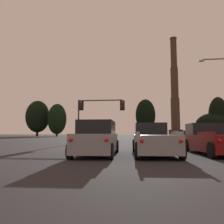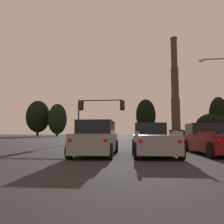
{
  "view_description": "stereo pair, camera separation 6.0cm",
  "coord_description": "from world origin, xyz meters",
  "px_view_note": "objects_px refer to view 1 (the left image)",
  "views": [
    {
      "loc": [
        -0.88,
        -0.46,
        1.16
      ],
      "look_at": [
        -4.03,
        27.7,
        3.98
      ],
      "focal_mm": 35.0,
      "sensor_mm": 36.0,
      "label": 1
    },
    {
      "loc": [
        -0.82,
        -0.45,
        1.16
      ],
      "look_at": [
        -4.03,
        27.7,
        3.98
      ],
      "focal_mm": 35.0,
      "sensor_mm": 36.0,
      "label": 2
    }
  ],
  "objects_px": {
    "smokestack": "(175,96)",
    "suv_left_lane_second": "(97,139)",
    "pickup_truck_center_lane_second": "(153,140)",
    "traffic_light_overhead_left": "(94,110)",
    "pickup_truck_right_lane_second": "(212,140)",
    "sedan_right_lane_front": "(185,139)"
  },
  "relations": [
    {
      "from": "smokestack",
      "to": "suv_left_lane_second",
      "type": "bearing_deg",
      "value": -101.97
    },
    {
      "from": "pickup_truck_center_lane_second",
      "to": "traffic_light_overhead_left",
      "type": "height_order",
      "value": "traffic_light_overhead_left"
    },
    {
      "from": "pickup_truck_center_lane_second",
      "to": "suv_left_lane_second",
      "type": "xyz_separation_m",
      "value": [
        -3.04,
        -0.72,
        0.09
      ]
    },
    {
      "from": "suv_left_lane_second",
      "to": "smokestack",
      "type": "bearing_deg",
      "value": 76.64
    },
    {
      "from": "suv_left_lane_second",
      "to": "smokestack",
      "type": "xyz_separation_m",
      "value": [
        23.58,
        111.24,
        20.9
      ]
    },
    {
      "from": "pickup_truck_center_lane_second",
      "to": "suv_left_lane_second",
      "type": "bearing_deg",
      "value": -169.04
    },
    {
      "from": "suv_left_lane_second",
      "to": "pickup_truck_right_lane_second",
      "type": "bearing_deg",
      "value": 10.99
    },
    {
      "from": "sedan_right_lane_front",
      "to": "suv_left_lane_second",
      "type": "bearing_deg",
      "value": -130.14
    },
    {
      "from": "sedan_right_lane_front",
      "to": "traffic_light_overhead_left",
      "type": "bearing_deg",
      "value": 143.94
    },
    {
      "from": "suv_left_lane_second",
      "to": "traffic_light_overhead_left",
      "type": "xyz_separation_m",
      "value": [
        -3.02,
        14.53,
        3.22
      ]
    },
    {
      "from": "pickup_truck_center_lane_second",
      "to": "sedan_right_lane_front",
      "type": "height_order",
      "value": "pickup_truck_center_lane_second"
    },
    {
      "from": "suv_left_lane_second",
      "to": "traffic_light_overhead_left",
      "type": "distance_m",
      "value": 15.19
    },
    {
      "from": "pickup_truck_right_lane_second",
      "to": "smokestack",
      "type": "bearing_deg",
      "value": 79.02
    },
    {
      "from": "traffic_light_overhead_left",
      "to": "smokestack",
      "type": "height_order",
      "value": "smokestack"
    },
    {
      "from": "sedan_right_lane_front",
      "to": "smokestack",
      "type": "relative_size",
      "value": 0.09
    },
    {
      "from": "smokestack",
      "to": "pickup_truck_center_lane_second",
      "type": "bearing_deg",
      "value": -100.52
    },
    {
      "from": "pickup_truck_right_lane_second",
      "to": "traffic_light_overhead_left",
      "type": "xyz_separation_m",
      "value": [
        -9.49,
        13.11,
        3.32
      ]
    },
    {
      "from": "pickup_truck_center_lane_second",
      "to": "pickup_truck_right_lane_second",
      "type": "distance_m",
      "value": 3.5
    },
    {
      "from": "pickup_truck_center_lane_second",
      "to": "suv_left_lane_second",
      "type": "relative_size",
      "value": 1.13
    },
    {
      "from": "sedan_right_lane_front",
      "to": "traffic_light_overhead_left",
      "type": "distance_m",
      "value": 11.91
    },
    {
      "from": "pickup_truck_right_lane_second",
      "to": "traffic_light_overhead_left",
      "type": "relative_size",
      "value": 0.94
    },
    {
      "from": "sedan_right_lane_front",
      "to": "pickup_truck_right_lane_second",
      "type": "relative_size",
      "value": 0.85
    }
  ]
}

